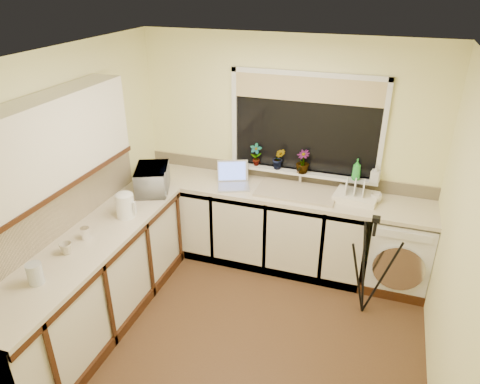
% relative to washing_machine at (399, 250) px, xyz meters
% --- Properties ---
extents(floor, '(3.20, 3.20, 0.00)m').
position_rel_washing_machine_xyz_m(floor, '(-1.30, -1.20, -0.42)').
color(floor, '#503520').
rests_on(floor, ground).
extents(ceiling, '(3.20, 3.20, 0.00)m').
position_rel_washing_machine_xyz_m(ceiling, '(-1.30, -1.20, 2.03)').
color(ceiling, white).
rests_on(ceiling, ground).
extents(wall_back, '(3.20, 0.00, 3.20)m').
position_rel_washing_machine_xyz_m(wall_back, '(-1.30, 0.30, 0.81)').
color(wall_back, '#FEFAA9').
rests_on(wall_back, ground).
extents(wall_front, '(3.20, 0.00, 3.20)m').
position_rel_washing_machine_xyz_m(wall_front, '(-1.30, -2.70, 0.81)').
color(wall_front, '#FEFAA9').
rests_on(wall_front, ground).
extents(wall_left, '(0.00, 3.00, 3.00)m').
position_rel_washing_machine_xyz_m(wall_left, '(-2.90, -1.20, 0.81)').
color(wall_left, '#FEFAA9').
rests_on(wall_left, ground).
extents(wall_right, '(0.00, 3.00, 3.00)m').
position_rel_washing_machine_xyz_m(wall_right, '(0.30, -1.20, 0.81)').
color(wall_right, '#FEFAA9').
rests_on(wall_right, ground).
extents(base_cabinet_back, '(2.55, 0.60, 0.86)m').
position_rel_washing_machine_xyz_m(base_cabinet_back, '(-1.63, 0.00, 0.01)').
color(base_cabinet_back, silver).
rests_on(base_cabinet_back, floor).
extents(base_cabinet_left, '(0.54, 2.40, 0.86)m').
position_rel_washing_machine_xyz_m(base_cabinet_left, '(-2.60, -1.50, 0.01)').
color(base_cabinet_left, silver).
rests_on(base_cabinet_left, floor).
extents(worktop_back, '(3.20, 0.60, 0.04)m').
position_rel_washing_machine_xyz_m(worktop_back, '(-1.30, 0.00, 0.46)').
color(worktop_back, beige).
rests_on(worktop_back, base_cabinet_back).
extents(worktop_left, '(0.60, 2.40, 0.04)m').
position_rel_washing_machine_xyz_m(worktop_left, '(-2.60, -1.50, 0.46)').
color(worktop_left, beige).
rests_on(worktop_left, base_cabinet_left).
extents(upper_cabinet, '(0.28, 1.90, 0.70)m').
position_rel_washing_machine_xyz_m(upper_cabinet, '(-2.74, -1.65, 1.38)').
color(upper_cabinet, silver).
rests_on(upper_cabinet, wall_left).
extents(splashback_left, '(0.02, 2.40, 0.45)m').
position_rel_washing_machine_xyz_m(splashback_left, '(-2.89, -1.50, 0.71)').
color(splashback_left, beige).
rests_on(splashback_left, wall_left).
extents(splashback_back, '(3.20, 0.02, 0.14)m').
position_rel_washing_machine_xyz_m(splashback_back, '(-1.30, 0.29, 0.55)').
color(splashback_back, beige).
rests_on(splashback_back, wall_back).
extents(window_glass, '(1.50, 0.02, 1.00)m').
position_rel_washing_machine_xyz_m(window_glass, '(-1.10, 0.29, 1.13)').
color(window_glass, black).
rests_on(window_glass, wall_back).
extents(window_blind, '(1.50, 0.02, 0.25)m').
position_rel_washing_machine_xyz_m(window_blind, '(-1.10, 0.26, 1.51)').
color(window_blind, tan).
rests_on(window_blind, wall_back).
extents(windowsill, '(1.60, 0.14, 0.03)m').
position_rel_washing_machine_xyz_m(windowsill, '(-1.10, 0.23, 0.62)').
color(windowsill, white).
rests_on(windowsill, wall_back).
extents(sink, '(0.82, 0.46, 0.03)m').
position_rel_washing_machine_xyz_m(sink, '(-1.10, 0.00, 0.50)').
color(sink, tan).
rests_on(sink, worktop_back).
extents(faucet, '(0.03, 0.03, 0.24)m').
position_rel_washing_machine_xyz_m(faucet, '(-1.10, 0.18, 0.60)').
color(faucet, silver).
rests_on(faucet, worktop_back).
extents(washing_machine, '(0.59, 0.57, 0.83)m').
position_rel_washing_machine_xyz_m(washing_machine, '(0.00, 0.00, 0.00)').
color(washing_machine, white).
rests_on(washing_machine, floor).
extents(laptop, '(0.43, 0.43, 0.24)m').
position_rel_washing_machine_xyz_m(laptop, '(-1.79, -0.03, 0.55)').
color(laptop, '#A4A4AC').
rests_on(laptop, worktop_back).
extents(kettle, '(0.17, 0.17, 0.23)m').
position_rel_washing_machine_xyz_m(kettle, '(-2.51, -1.01, 0.60)').
color(kettle, white).
rests_on(kettle, worktop_left).
extents(dish_rack, '(0.46, 0.37, 0.06)m').
position_rel_washing_machine_xyz_m(dish_rack, '(-0.50, 0.04, 0.52)').
color(dish_rack, white).
rests_on(dish_rack, worktop_back).
extents(tripod, '(0.58, 0.58, 1.05)m').
position_rel_washing_machine_xyz_m(tripod, '(-0.28, -0.55, 0.11)').
color(tripod, black).
rests_on(tripod, floor).
extents(glass_jug, '(0.12, 0.12, 0.17)m').
position_rel_washing_machine_xyz_m(glass_jug, '(-2.61, -2.09, 0.57)').
color(glass_jug, silver).
rests_on(glass_jug, worktop_left).
extents(steel_jar, '(0.08, 0.08, 0.11)m').
position_rel_washing_machine_xyz_m(steel_jar, '(-2.64, -1.46, 0.54)').
color(steel_jar, white).
rests_on(steel_jar, worktop_left).
extents(microwave, '(0.48, 0.56, 0.26)m').
position_rel_washing_machine_xyz_m(microwave, '(-2.54, -0.43, 0.61)').
color(microwave, white).
rests_on(microwave, worktop_left).
extents(plant_a, '(0.14, 0.10, 0.25)m').
position_rel_washing_machine_xyz_m(plant_a, '(-1.62, 0.23, 0.76)').
color(plant_a, '#999999').
rests_on(plant_a, windowsill).
extents(plant_b, '(0.14, 0.12, 0.24)m').
position_rel_washing_machine_xyz_m(plant_b, '(-1.35, 0.21, 0.75)').
color(plant_b, '#999999').
rests_on(plant_b, windowsill).
extents(plant_c, '(0.19, 0.19, 0.25)m').
position_rel_washing_machine_xyz_m(plant_c, '(-1.09, 0.20, 0.76)').
color(plant_c, '#999999').
rests_on(plant_c, windowsill).
extents(soap_bottle_green, '(0.09, 0.09, 0.23)m').
position_rel_washing_machine_xyz_m(soap_bottle_green, '(-0.53, 0.20, 0.75)').
color(soap_bottle_green, green).
rests_on(soap_bottle_green, windowsill).
extents(soap_bottle_clear, '(0.10, 0.10, 0.19)m').
position_rel_washing_machine_xyz_m(soap_bottle_clear, '(-0.34, 0.19, 0.73)').
color(soap_bottle_clear, '#999999').
rests_on(soap_bottle_clear, windowsill).
extents(cup_back, '(0.15, 0.15, 0.09)m').
position_rel_washing_machine_xyz_m(cup_back, '(-0.30, 0.05, 0.53)').
color(cup_back, silver).
rests_on(cup_back, worktop_back).
extents(cup_left, '(0.13, 0.13, 0.10)m').
position_rel_washing_machine_xyz_m(cup_left, '(-2.65, -1.70, 0.53)').
color(cup_left, beige).
rests_on(cup_left, worktop_left).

